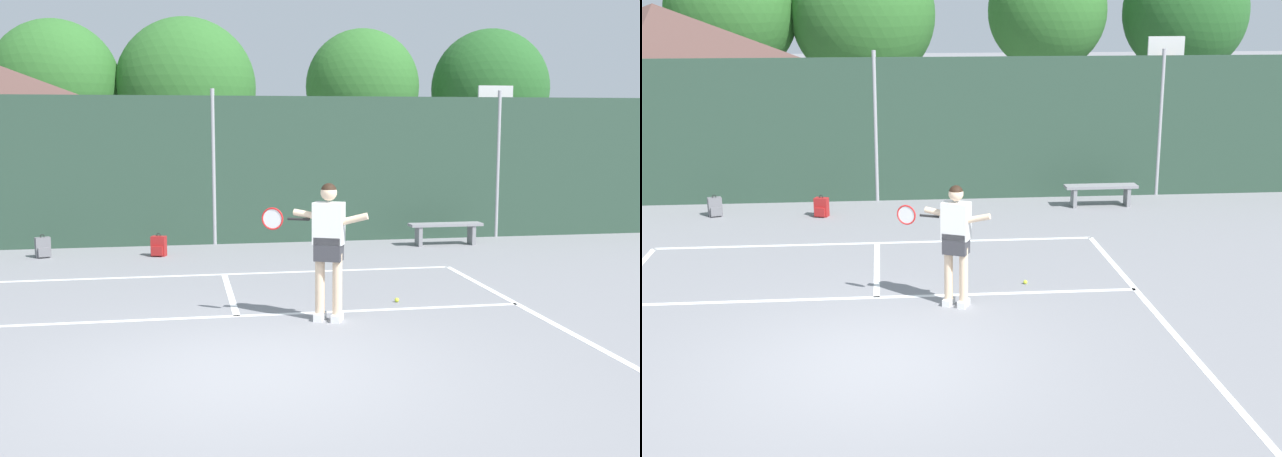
# 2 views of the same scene
# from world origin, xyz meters

# --- Properties ---
(ground_plane) EXTENTS (120.00, 120.00, 0.00)m
(ground_plane) POSITION_xyz_m (0.00, 0.00, 0.00)
(ground_plane) COLOR gray
(court_markings) EXTENTS (8.30, 11.10, 0.01)m
(court_markings) POSITION_xyz_m (0.00, 0.65, 0.00)
(court_markings) COLOR white
(court_markings) RESTS_ON ground
(chainlink_fence) EXTENTS (26.09, 0.09, 3.36)m
(chainlink_fence) POSITION_xyz_m (0.00, 9.00, 1.61)
(chainlink_fence) COLOR #284233
(chainlink_fence) RESTS_ON ground
(basketball_hoop) EXTENTS (0.90, 0.67, 3.55)m
(basketball_hoop) POSITION_xyz_m (7.09, 10.69, 2.31)
(basketball_hoop) COLOR #284CB2
(basketball_hoop) RESTS_ON ground
(treeline_backdrop) EXTENTS (26.15, 4.53, 6.37)m
(treeline_backdrop) POSITION_xyz_m (0.10, 20.95, 3.92)
(treeline_backdrop) COLOR brown
(treeline_backdrop) RESTS_ON ground
(tennis_player) EXTENTS (1.37, 0.57, 1.85)m
(tennis_player) POSITION_xyz_m (1.18, 2.01, 1.11)
(tennis_player) COLOR silver
(tennis_player) RESTS_ON ground
(tennis_ball) EXTENTS (0.07, 0.07, 0.07)m
(tennis_ball) POSITION_xyz_m (2.40, 2.90, 0.03)
(tennis_ball) COLOR #CCE033
(tennis_ball) RESTS_ON ground
(backpack_grey) EXTENTS (0.32, 0.31, 0.46)m
(backpack_grey) POSITION_xyz_m (-3.41, 7.87, 0.19)
(backpack_grey) COLOR slate
(backpack_grey) RESTS_ON ground
(backpack_red) EXTENTS (0.32, 0.31, 0.46)m
(backpack_red) POSITION_xyz_m (-1.17, 7.63, 0.19)
(backpack_red) COLOR maroon
(backpack_red) RESTS_ON ground
(courtside_bench) EXTENTS (1.60, 0.36, 0.48)m
(courtside_bench) POSITION_xyz_m (4.92, 7.99, 0.36)
(courtside_bench) COLOR gray
(courtside_bench) RESTS_ON ground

